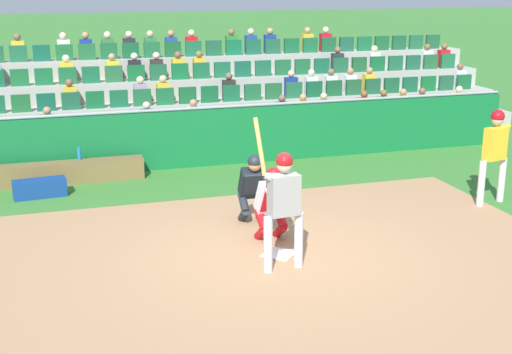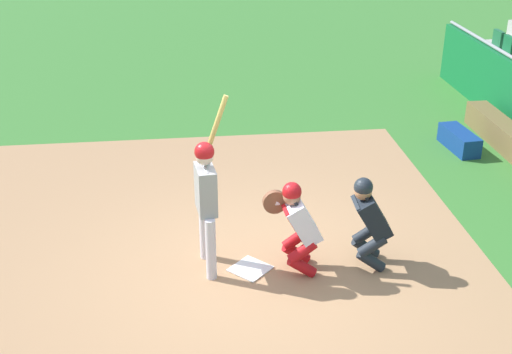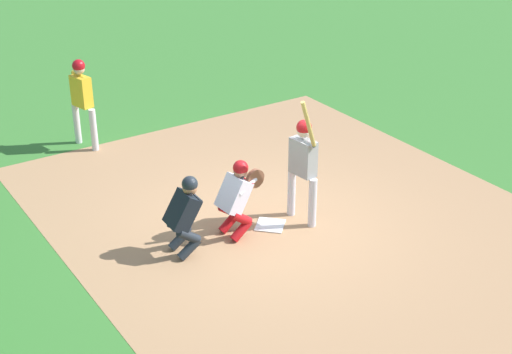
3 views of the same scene
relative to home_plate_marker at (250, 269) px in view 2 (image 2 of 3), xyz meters
name	(u,v)px [view 2 (image 2 of 3)]	position (x,y,z in m)	size (l,w,h in m)	color
ground_plane	(250,270)	(0.00, 0.00, -0.02)	(160.00, 160.00, 0.00)	#37752E
infield_dirt_patch	(211,272)	(0.00, 0.50, -0.01)	(9.12, 7.28, 0.01)	#A77D56
home_plate_marker	(250,269)	(0.00, 0.00, 0.00)	(0.44, 0.44, 0.02)	white
batter_at_plate	(206,192)	(0.13, 0.52, 1.07)	(0.69, 0.47, 2.21)	silver
catcher_crouching	(297,221)	(-0.06, -0.58, 0.69)	(0.48, 0.72, 1.27)	red
home_plate_umpire	(369,218)	(-0.04, -1.50, 0.67)	(0.48, 0.51, 1.26)	#1F252D
equipment_duffel_bag	(459,140)	(3.45, -4.17, 0.16)	(0.99, 0.36, 0.35)	navy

